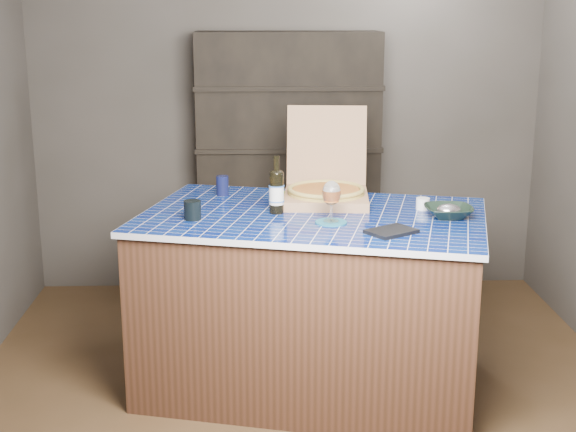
{
  "coord_description": "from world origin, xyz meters",
  "views": [
    {
      "loc": [
        -0.22,
        -3.78,
        1.94
      ],
      "look_at": [
        -0.06,
        0.0,
        0.96
      ],
      "focal_mm": 50.0,
      "sensor_mm": 36.0,
      "label": 1
    }
  ],
  "objects_px": {
    "wine_glass": "(331,194)",
    "bowl": "(449,212)",
    "kitchen_island": "(312,301)",
    "dvd_case": "(391,231)",
    "pizza_box": "(326,189)",
    "mead_bottle": "(276,191)"
  },
  "relations": [
    {
      "from": "kitchen_island",
      "to": "mead_bottle",
      "type": "relative_size",
      "value": 6.55
    },
    {
      "from": "pizza_box",
      "to": "dvd_case",
      "type": "height_order",
      "value": "pizza_box"
    },
    {
      "from": "dvd_case",
      "to": "bowl",
      "type": "xyz_separation_m",
      "value": [
        0.33,
        0.27,
        0.02
      ]
    },
    {
      "from": "kitchen_island",
      "to": "wine_glass",
      "type": "height_order",
      "value": "wine_glass"
    },
    {
      "from": "mead_bottle",
      "to": "bowl",
      "type": "height_order",
      "value": "mead_bottle"
    },
    {
      "from": "dvd_case",
      "to": "mead_bottle",
      "type": "bearing_deg",
      "value": -161.11
    },
    {
      "from": "kitchen_island",
      "to": "mead_bottle",
      "type": "bearing_deg",
      "value": -173.3
    },
    {
      "from": "mead_bottle",
      "to": "bowl",
      "type": "distance_m",
      "value": 0.86
    },
    {
      "from": "wine_glass",
      "to": "dvd_case",
      "type": "relative_size",
      "value": 0.94
    },
    {
      "from": "pizza_box",
      "to": "wine_glass",
      "type": "height_order",
      "value": "pizza_box"
    },
    {
      "from": "kitchen_island",
      "to": "wine_glass",
      "type": "xyz_separation_m",
      "value": [
        0.08,
        -0.18,
        0.61
      ]
    },
    {
      "from": "wine_glass",
      "to": "bowl",
      "type": "xyz_separation_m",
      "value": [
        0.59,
        0.08,
        -0.11
      ]
    },
    {
      "from": "bowl",
      "to": "dvd_case",
      "type": "bearing_deg",
      "value": -140.39
    },
    {
      "from": "wine_glass",
      "to": "dvd_case",
      "type": "xyz_separation_m",
      "value": [
        0.26,
        -0.19,
        -0.13
      ]
    },
    {
      "from": "mead_bottle",
      "to": "bowl",
      "type": "relative_size",
      "value": 1.23
    },
    {
      "from": "mead_bottle",
      "to": "dvd_case",
      "type": "distance_m",
      "value": 0.67
    },
    {
      "from": "pizza_box",
      "to": "dvd_case",
      "type": "xyz_separation_m",
      "value": [
        0.25,
        -0.64,
        -0.06
      ]
    },
    {
      "from": "pizza_box",
      "to": "bowl",
      "type": "xyz_separation_m",
      "value": [
        0.58,
        -0.37,
        -0.04
      ]
    },
    {
      "from": "kitchen_island",
      "to": "wine_glass",
      "type": "bearing_deg",
      "value": -52.77
    },
    {
      "from": "pizza_box",
      "to": "mead_bottle",
      "type": "distance_m",
      "value": 0.37
    },
    {
      "from": "kitchen_island",
      "to": "bowl",
      "type": "relative_size",
      "value": 8.08
    },
    {
      "from": "kitchen_island",
      "to": "dvd_case",
      "type": "height_order",
      "value": "dvd_case"
    }
  ]
}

